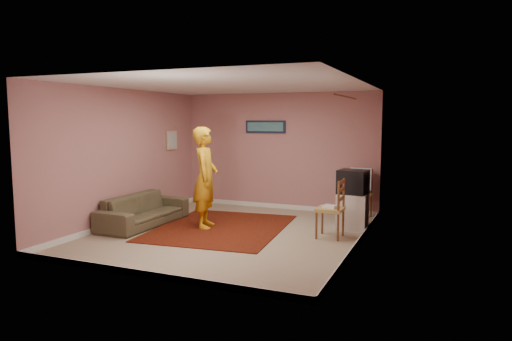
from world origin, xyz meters
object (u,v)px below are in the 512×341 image
at_px(chair_a, 360,188).
at_px(person, 205,178).
at_px(tv_cabinet, 352,212).
at_px(chair_b, 330,202).
at_px(sofa, 144,210).
at_px(crt_tv, 353,182).

distance_m(chair_a, person, 3.21).
bearing_deg(person, tv_cabinet, -89.71).
distance_m(chair_b, sofa, 3.55).
bearing_deg(crt_tv, sofa, -156.06).
bearing_deg(crt_tv, tv_cabinet, 0.00).
bearing_deg(tv_cabinet, chair_b, -109.31).
height_order(crt_tv, person, person).
bearing_deg(person, sofa, 86.03).
xyz_separation_m(crt_tv, sofa, (-3.74, -1.17, -0.60)).
height_order(tv_cabinet, chair_a, chair_a).
height_order(chair_b, person, person).
xyz_separation_m(tv_cabinet, sofa, (-3.75, -1.17, -0.04)).
height_order(tv_cabinet, crt_tv, crt_tv).
xyz_separation_m(tv_cabinet, chair_b, (-0.25, -0.71, 0.28)).
height_order(tv_cabinet, person, person).
distance_m(tv_cabinet, chair_a, 1.12).
relative_size(chair_b, person, 0.29).
xyz_separation_m(crt_tv, chair_b, (-0.24, -0.71, -0.27)).
relative_size(crt_tv, chair_b, 1.02).
height_order(sofa, person, person).
relative_size(chair_a, chair_b, 0.99).
distance_m(crt_tv, person, 2.71).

